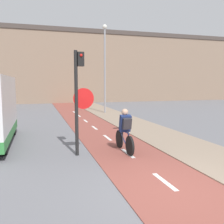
% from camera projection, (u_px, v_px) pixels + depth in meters
% --- Properties ---
extents(ground_plane, '(120.00, 120.00, 0.00)m').
position_uv_depth(ground_plane, '(176.00, 191.00, 5.41)').
color(ground_plane, slate).
extents(bike_lane, '(2.37, 60.00, 0.02)m').
position_uv_depth(bike_lane, '(176.00, 190.00, 5.42)').
color(bike_lane, brown).
rests_on(bike_lane, ground_plane).
extents(building_row_background, '(60.00, 5.20, 8.77)m').
position_uv_depth(building_row_background, '(60.00, 67.00, 31.25)').
color(building_row_background, '#89705B').
rests_on(building_row_background, ground_plane).
extents(traffic_light_pole, '(0.67, 0.25, 3.35)m').
position_uv_depth(traffic_light_pole, '(79.00, 92.00, 7.91)').
color(traffic_light_pole, black).
rests_on(traffic_light_pole, ground_plane).
extents(street_lamp_sidewalk, '(0.36, 0.36, 6.76)m').
position_uv_depth(street_lamp_sidewalk, '(105.00, 60.00, 19.12)').
color(street_lamp_sidewalk, gray).
rests_on(street_lamp_sidewalk, ground_plane).
extents(cyclist_near, '(0.46, 1.72, 1.48)m').
position_uv_depth(cyclist_near, '(125.00, 131.00, 8.43)').
color(cyclist_near, black).
rests_on(cyclist_near, ground_plane).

